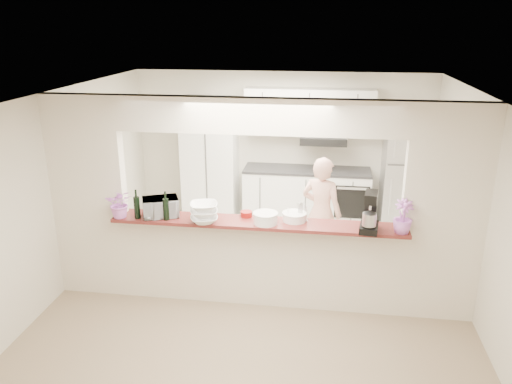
% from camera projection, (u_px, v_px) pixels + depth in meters
% --- Properties ---
extents(floor, '(6.00, 6.00, 0.00)m').
position_uv_depth(floor, '(258.00, 302.00, 6.14)').
color(floor, gray).
rests_on(floor, ground).
extents(tile_overlay, '(5.00, 2.90, 0.01)m').
position_uv_depth(tile_overlay, '(272.00, 248.00, 7.59)').
color(tile_overlay, silver).
rests_on(tile_overlay, floor).
extents(partition, '(5.00, 0.15, 2.50)m').
position_uv_depth(partition, '(258.00, 188.00, 5.66)').
color(partition, silver).
rests_on(partition, floor).
extents(bar_counter, '(3.40, 0.38, 1.09)m').
position_uv_depth(bar_counter, '(258.00, 260.00, 5.94)').
color(bar_counter, silver).
rests_on(bar_counter, floor).
extents(kitchen_cabinets, '(3.15, 0.62, 2.25)m').
position_uv_depth(kitchen_cabinets, '(269.00, 165.00, 8.39)').
color(kitchen_cabinets, silver).
rests_on(kitchen_cabinets, floor).
extents(refrigerator, '(0.75, 0.70, 1.70)m').
position_uv_depth(refrigerator, '(406.00, 179.00, 8.07)').
color(refrigerator, '#B1B1B6').
rests_on(refrigerator, floor).
extents(flower_left, '(0.36, 0.33, 0.35)m').
position_uv_depth(flower_left, '(120.00, 203.00, 5.80)').
color(flower_left, '#E177C7').
rests_on(flower_left, bar_counter).
extents(wine_bottle_a, '(0.07, 0.07, 0.35)m').
position_uv_depth(wine_bottle_a, '(166.00, 209.00, 5.74)').
color(wine_bottle_a, black).
rests_on(wine_bottle_a, bar_counter).
extents(wine_bottle_b, '(0.07, 0.07, 0.35)m').
position_uv_depth(wine_bottle_b, '(137.00, 207.00, 5.79)').
color(wine_bottle_b, black).
rests_on(wine_bottle_b, bar_counter).
extents(toaster_oven, '(0.48, 0.41, 0.23)m').
position_uv_depth(toaster_oven, '(161.00, 207.00, 5.85)').
color(toaster_oven, '#AEAEB3').
rests_on(toaster_oven, bar_counter).
extents(serving_bowls, '(0.38, 0.38, 0.23)m').
position_uv_depth(serving_bowls, '(204.00, 213.00, 5.67)').
color(serving_bowls, white).
rests_on(serving_bowls, bar_counter).
extents(plate_stack_a, '(0.28, 0.28, 0.13)m').
position_uv_depth(plate_stack_a, '(266.00, 218.00, 5.66)').
color(plate_stack_a, white).
rests_on(plate_stack_a, bar_counter).
extents(plate_stack_b, '(0.28, 0.28, 0.10)m').
position_uv_depth(plate_stack_b, '(294.00, 217.00, 5.74)').
color(plate_stack_b, white).
rests_on(plate_stack_b, bar_counter).
extents(red_bowl, '(0.14, 0.14, 0.06)m').
position_uv_depth(red_bowl, '(246.00, 214.00, 5.87)').
color(red_bowl, maroon).
rests_on(red_bowl, bar_counter).
extents(tan_bowl, '(0.15, 0.15, 0.07)m').
position_uv_depth(tan_bowl, '(262.00, 218.00, 5.74)').
color(tan_bowl, beige).
rests_on(tan_bowl, bar_counter).
extents(utensil_caddy, '(0.25, 0.16, 0.22)m').
position_uv_depth(utensil_caddy, '(297.00, 213.00, 5.74)').
color(utensil_caddy, silver).
rests_on(utensil_caddy, bar_counter).
extents(stand_mixer, '(0.23, 0.33, 0.45)m').
position_uv_depth(stand_mixer, '(370.00, 213.00, 5.42)').
color(stand_mixer, black).
rests_on(stand_mixer, bar_counter).
extents(flower_right, '(0.24, 0.24, 0.38)m').
position_uv_depth(flower_right, '(403.00, 217.00, 5.37)').
color(flower_right, '#BA64BA').
rests_on(flower_right, bar_counter).
extents(person, '(0.68, 0.57, 1.57)m').
position_uv_depth(person, '(321.00, 214.00, 6.79)').
color(person, '#DDA290').
rests_on(person, floor).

